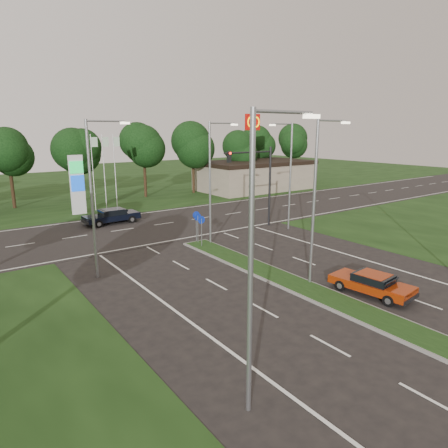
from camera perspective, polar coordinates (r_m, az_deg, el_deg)
ground at (r=19.34m, az=24.05°, el=-13.76°), size 160.00×160.00×0.00m
verge_far at (r=65.61m, az=-21.94°, el=4.95°), size 160.00×50.00×0.02m
cross_road at (r=36.68m, az=-9.96°, el=-0.19°), size 160.00×12.00×0.02m
median_kerb at (r=21.33m, az=14.69°, el=-10.25°), size 2.00×26.00×0.12m
commercial_building at (r=58.25m, az=4.49°, el=6.91°), size 16.00×9.00×4.00m
streetlight_median_near at (r=21.93m, az=13.13°, el=4.18°), size 2.53×0.22×9.00m
streetlight_median_far at (r=29.42m, az=-1.69°, el=6.76°), size 2.53×0.22×9.00m
streetlight_left_near at (r=11.34m, az=4.64°, el=-3.89°), size 2.53×0.22×9.00m
streetlight_left_far at (r=23.56m, az=-17.98°, el=4.49°), size 2.53×0.22×9.00m
streetlight_right_far at (r=34.37m, az=9.24°, el=7.53°), size 2.53×0.22×9.00m
traffic_signal at (r=34.79m, az=4.98°, el=7.02°), size 5.10×0.42×7.00m
median_signs at (r=29.79m, az=-3.67°, el=0.25°), size 1.16×1.76×2.38m
gas_pylon at (r=43.19m, az=-19.99°, el=5.54°), size 5.80×1.26×8.00m
mcdonalds_sign at (r=52.24m, az=4.08°, el=12.77°), size 2.20×0.47×10.40m
treeline_far at (r=50.61m, az=-18.23°, el=10.83°), size 6.00×6.00×9.90m
red_sedan at (r=22.43m, az=20.35°, el=-7.94°), size 2.18×4.33×1.14m
navy_sedan at (r=38.14m, az=-15.74°, el=1.14°), size 4.96×2.18×1.35m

